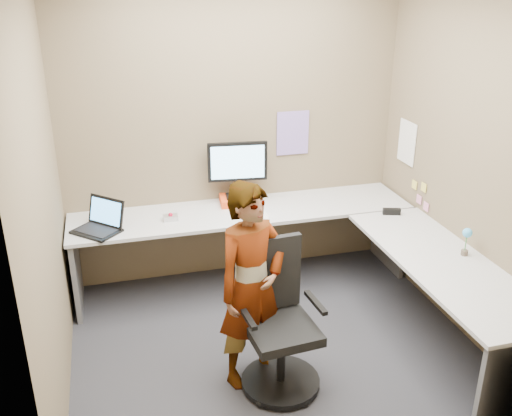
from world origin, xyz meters
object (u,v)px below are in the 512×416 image
object	(u,v)px
person	(252,286)
monitor	(238,165)
desk	(313,248)
office_chair	(278,330)

from	to	relation	value
person	monitor	bearing A→B (deg)	57.63
monitor	person	world-z (taller)	person
desk	person	xyz separation A→B (m)	(-0.69, -0.68, 0.14)
desk	office_chair	size ratio (longest dim) A/B	2.92
desk	person	bearing A→B (deg)	-135.29
monitor	person	xyz separation A→B (m)	(-0.25, -1.45, -0.36)
desk	person	distance (m)	0.98
desk	monitor	bearing A→B (deg)	119.60
desk	monitor	xyz separation A→B (m)	(-0.44, 0.77, 0.50)
office_chair	person	world-z (taller)	person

